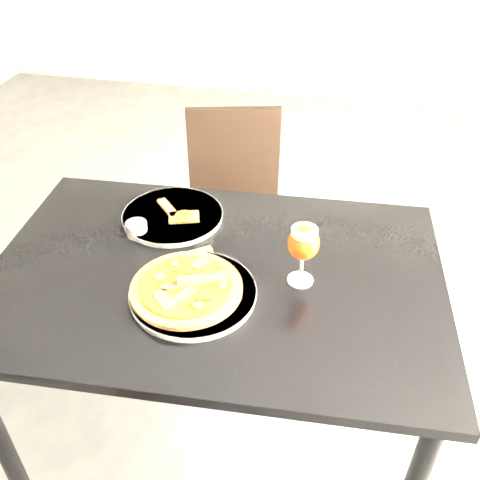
% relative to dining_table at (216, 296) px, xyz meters
% --- Properties ---
extents(ground, '(6.00, 6.00, 0.00)m').
position_rel_dining_table_xyz_m(ground, '(-0.07, 0.08, -0.66)').
color(ground, '#49494B').
rests_on(ground, ground).
extents(dining_table, '(1.24, 0.87, 0.75)m').
position_rel_dining_table_xyz_m(dining_table, '(0.00, 0.00, 0.00)').
color(dining_table, black).
rests_on(dining_table, ground).
extents(chair_far, '(0.47, 0.47, 0.84)m').
position_rel_dining_table_xyz_m(chair_far, '(-0.11, 0.73, -0.20)').
color(chair_far, black).
rests_on(chair_far, ground).
extents(plate_main, '(0.38, 0.38, 0.02)m').
position_rel_dining_table_xyz_m(plate_main, '(-0.03, -0.10, 0.10)').
color(plate_main, white).
rests_on(plate_main, dining_table).
extents(pizza, '(0.28, 0.28, 0.03)m').
position_rel_dining_table_xyz_m(pizza, '(-0.05, -0.10, 0.12)').
color(pizza, '#9E5426').
rests_on(pizza, plate_main).
extents(plate_second, '(0.34, 0.34, 0.02)m').
position_rel_dining_table_xyz_m(plate_second, '(-0.18, 0.21, 0.10)').
color(plate_second, white).
rests_on(plate_second, dining_table).
extents(crust_scraps, '(0.16, 0.12, 0.01)m').
position_rel_dining_table_xyz_m(crust_scraps, '(-0.16, 0.21, 0.11)').
color(crust_scraps, '#9E5426').
rests_on(crust_scraps, plate_second).
extents(loose_crust, '(0.09, 0.08, 0.01)m').
position_rel_dining_table_xyz_m(loose_crust, '(-0.07, 0.06, 0.09)').
color(loose_crust, '#9E5426').
rests_on(loose_crust, dining_table).
extents(sauce_cup, '(0.06, 0.06, 0.04)m').
position_rel_dining_table_xyz_m(sauce_cup, '(-0.26, 0.11, 0.11)').
color(sauce_cup, beige).
rests_on(sauce_cup, dining_table).
extents(beer_glass, '(0.08, 0.08, 0.17)m').
position_rel_dining_table_xyz_m(beer_glass, '(0.23, 0.01, 0.21)').
color(beer_glass, silver).
rests_on(beer_glass, dining_table).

